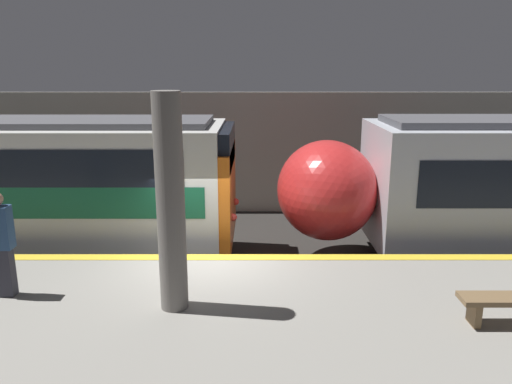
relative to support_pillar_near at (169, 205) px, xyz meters
name	(u,v)px	position (x,y,z in m)	size (l,w,h in m)	color
ground_plane	(207,303)	(0.30, 2.26, -2.77)	(120.00, 120.00, 0.00)	#282623
platform	(193,337)	(0.30, -0.01, -2.23)	(40.00, 4.55, 1.09)	gray
station_rear_barrier	(224,153)	(0.30, 9.12, -0.77)	(50.00, 0.15, 4.00)	#B2AD9E
support_pillar_near	(169,205)	(0.00, 0.00, 0.00)	(0.43, 0.43, 3.39)	slate
platform_bench	(509,303)	(5.06, -0.56, -1.36)	(1.50, 0.40, 0.45)	brown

